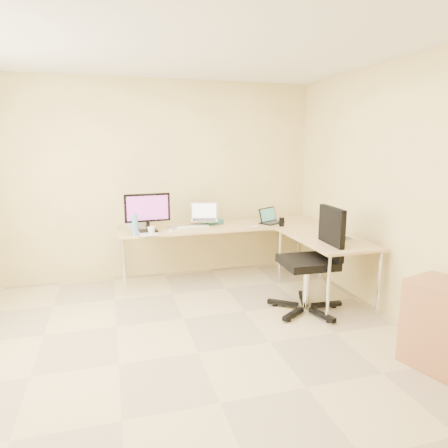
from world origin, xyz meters
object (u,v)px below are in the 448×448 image
object	(u,v)px
keyboard	(192,227)
laptop_return	(339,228)
laptop_center	(204,212)
office_chair	(307,267)
mug	(151,231)
laptop_black	(272,216)
desk_main	(221,252)
desk_fan	(133,219)
desk_return	(325,268)
water_bottle	(135,225)
cabinet	(443,326)
monitor	(148,212)

from	to	relation	value
keyboard	laptop_return	distance (m)	1.81
laptop_center	laptop_return	size ratio (longest dim) A/B	0.98
keyboard	laptop_center	bearing A→B (deg)	15.70
keyboard	office_chair	distance (m)	1.60
keyboard	mug	bearing A→B (deg)	-170.04
laptop_black	mug	xyz separation A→B (m)	(-1.63, -0.23, -0.06)
desk_main	desk_fan	distance (m)	1.23
desk_return	laptop_return	xyz separation A→B (m)	(0.10, -0.10, 0.49)
desk_main	keyboard	distance (m)	0.55
laptop_center	mug	world-z (taller)	laptop_center
laptop_center	laptop_return	world-z (taller)	laptop_center
water_bottle	keyboard	bearing A→B (deg)	18.51
office_chair	laptop_black	bearing A→B (deg)	87.68
desk_main	office_chair	size ratio (longest dim) A/B	2.32
laptop_black	keyboard	distance (m)	1.09
laptop_return	laptop_center	bearing A→B (deg)	54.44
desk_return	office_chair	distance (m)	0.50
laptop_return	laptop_black	bearing A→B (deg)	26.55
desk_main	laptop_center	world-z (taller)	laptop_center
mug	office_chair	distance (m)	1.85
mug	water_bottle	bearing A→B (deg)	180.00
laptop_black	desk_fan	world-z (taller)	desk_fan
laptop_center	mug	distance (m)	0.81
water_bottle	office_chair	distance (m)	2.02
desk_fan	office_chair	bearing A→B (deg)	-51.67
desk_main	desk_return	world-z (taller)	same
desk_return	mug	world-z (taller)	mug
keyboard	desk_fan	distance (m)	0.75
office_chair	laptop_center	bearing A→B (deg)	123.42
laptop_return	cabinet	distance (m)	1.59
laptop_center	laptop_return	bearing A→B (deg)	-29.09
keyboard	laptop_return	bearing A→B (deg)	-49.60
laptop_black	water_bottle	xyz separation A→B (m)	(-1.82, -0.23, 0.02)
mug	laptop_return	world-z (taller)	laptop_return
monitor	office_chair	xyz separation A→B (m)	(1.55, -1.16, -0.46)
desk_return	desk_main	bearing A→B (deg)	134.27
mug	cabinet	size ratio (longest dim) A/B	0.13
desk_main	water_bottle	distance (m)	1.26
desk_main	keyboard	bearing A→B (deg)	-172.38
desk_return	mug	distance (m)	2.08
monitor	cabinet	world-z (taller)	monitor
monitor	laptop_center	bearing A→B (deg)	10.09
keyboard	office_chair	size ratio (longest dim) A/B	0.37
monitor	laptop_black	bearing A→B (deg)	-1.47
keyboard	water_bottle	world-z (taller)	water_bottle
keyboard	cabinet	xyz separation A→B (m)	(1.52, -2.55, -0.38)
monitor	cabinet	bearing A→B (deg)	-53.44
desk_fan	monitor	bearing A→B (deg)	-66.41
desk_return	office_chair	xyz separation A→B (m)	(-0.38, -0.30, 0.14)
monitor	water_bottle	world-z (taller)	monitor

